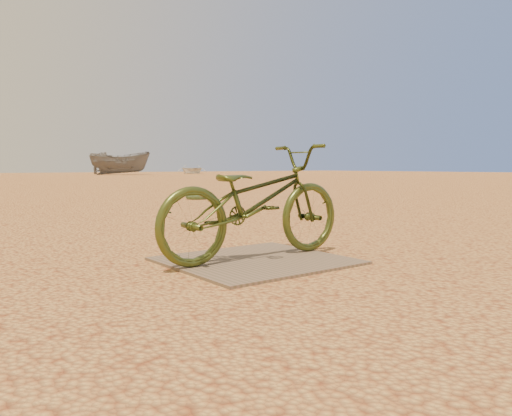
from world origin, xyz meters
TOP-DOWN VIEW (x-y plane):
  - ground at (0.00, 0.00)m, footprint 120.00×120.00m
  - plywood_board at (-0.38, 0.49)m, footprint 1.37×1.27m
  - bicycle at (-0.35, 0.54)m, footprint 1.80×0.63m
  - boat_mid_right at (14.67, 40.73)m, footprint 5.71×2.76m
  - boat_far_right at (23.67, 43.63)m, footprint 5.07×5.52m
  - kale_b at (3.19, 7.53)m, footprint 0.56×0.56m

SIDE VIEW (x-z plane):
  - ground at x=0.00m, z-range 0.00..0.00m
  - kale_b at x=3.19m, z-range -0.15..0.15m
  - plywood_board at x=-0.38m, z-range 0.00..0.02m
  - boat_far_right at x=23.67m, z-range 0.00..0.93m
  - bicycle at x=-0.35m, z-range 0.02..0.97m
  - boat_mid_right at x=14.67m, z-range 0.00..2.12m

